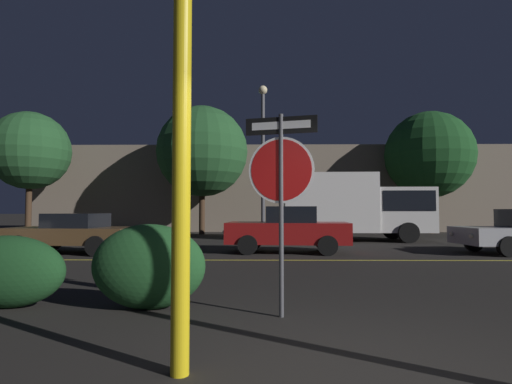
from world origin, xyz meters
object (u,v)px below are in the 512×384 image
Objects in this scene: yellow_pole_left at (181,177)px; hedge_bush_1 at (149,266)px; passing_car_2 at (288,229)px; tree_1 at (202,152)px; stop_sign at (281,172)px; passing_car_1 at (74,233)px; hedge_bush_0 at (7,271)px; delivery_truck at (356,205)px; street_lamp at (263,147)px; tree_2 at (30,151)px; tree_0 at (429,155)px.

hedge_bush_1 is (-0.87, 2.15, -1.05)m from yellow_pole_left.
passing_car_2 is 0.56× the size of tree_1.
stop_sign reaches higher than hedge_bush_1.
hedge_bush_1 is 8.28m from passing_car_1.
tree_1 is (0.25, 16.61, 4.11)m from hedge_bush_0.
hedge_bush_1 is 0.25× the size of delivery_truck.
hedge_bush_0 is 0.24× the size of street_lamp.
delivery_truck reaches higher than stop_sign.
tree_1 reaches higher than passing_car_1.
passing_car_2 is at bearing 80.74° from yellow_pole_left.
tree_2 is (-9.36, 16.40, 4.14)m from hedge_bush_0.
hedge_bush_1 is 12.11m from street_lamp.
stop_sign is at bearing -6.36° from hedge_bush_0.
passing_car_2 is (1.54, 9.46, -0.90)m from yellow_pole_left.
stop_sign is at bearing -78.24° from tree_1.
tree_1 is at bearing 89.15° from hedge_bush_0.
tree_1 is (-13.02, -0.95, 0.08)m from tree_0.
street_lamp is at bearing -56.89° from tree_1.
stop_sign is 0.38× the size of tree_2.
tree_0 is at bearing 76.24° from stop_sign.
hedge_bush_1 is (-1.80, 0.37, -1.26)m from stop_sign.
tree_1 is (-4.16, 9.35, 3.88)m from passing_car_2.
tree_2 reaches higher than passing_car_1.
delivery_truck is at bearing 64.75° from hedge_bush_1.
street_lamp reaches higher than stop_sign.
hedge_bush_0 is 0.26× the size of delivery_truck.
tree_2 is at bearing 119.71° from hedge_bush_0.
tree_2 is at bearing 142.04° from stop_sign.
yellow_pole_left reaches higher than delivery_truck.
yellow_pole_left is at bearing -37.55° from hedge_bush_0.
delivery_truck is 0.95× the size of street_lamp.
delivery_truck is 8.35m from tree_0.
street_lamp is (-4.10, -0.63, 2.47)m from delivery_truck.
tree_0 reaches higher than hedge_bush_1.
tree_0 reaches higher than stop_sign.
yellow_pole_left is (-0.93, -1.78, -0.21)m from stop_sign.
tree_2 reaches higher than hedge_bush_1.
tree_1 reaches higher than delivery_truck.
yellow_pole_left is at bearing -93.15° from street_lamp.
yellow_pole_left is at bearing -117.76° from tree_0.
stop_sign is at bearing -15.50° from delivery_truck.
tree_1 is at bearing -119.36° from delivery_truck.
passing_car_2 is at bearing -66.01° from tree_1.
stop_sign is at bearing -135.49° from passing_car_1.
stop_sign is 0.80× the size of yellow_pole_left.
delivery_truck is (4.85, 14.28, -0.07)m from yellow_pole_left.
delivery_truck is (5.72, 12.13, 0.98)m from hedge_bush_1.
hedge_bush_1 is 0.23× the size of tree_2.
delivery_truck is at bearing -58.44° from passing_car_1.
tree_0 is 22.66m from tree_2.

